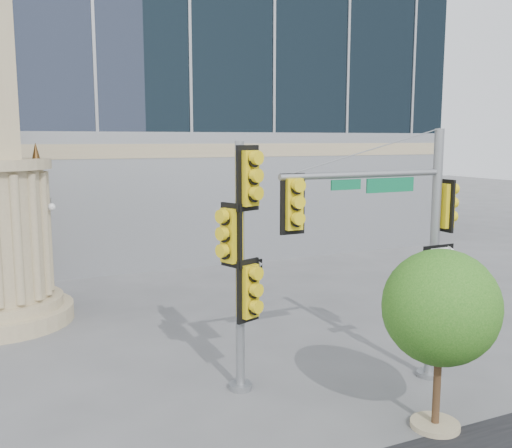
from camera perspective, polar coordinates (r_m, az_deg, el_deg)
name	(u,v)px	position (r m, az deg, el deg)	size (l,w,h in m)	color
ground	(312,406)	(12.92, 5.59, -17.71)	(120.00, 120.00, 0.00)	#545456
main_signal_pole	(399,230)	(13.21, 14.14, -0.56)	(4.61, 0.56, 5.93)	slate
secondary_signal_pole	(242,248)	(12.51, -1.43, -2.44)	(1.06, 0.76, 5.65)	slate
street_tree	(442,312)	(11.74, 18.07, -8.34)	(2.32, 2.26, 3.61)	tan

